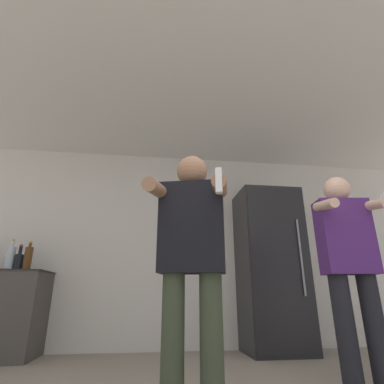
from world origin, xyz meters
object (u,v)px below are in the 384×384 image
object	(u,v)px
bottle_short_whiskey	(19,261)
bottle_amber_bourbon	(10,258)
refrigerator	(271,267)
bottle_dark_rum	(28,258)
person_man_side	(349,261)
person_woman_foreground	(192,252)

from	to	relation	value
bottle_short_whiskey	bottle_amber_bourbon	distance (m)	0.10
refrigerator	bottle_short_whiskey	xyz separation A→B (m)	(-2.96, -0.04, 0.03)
bottle_dark_rum	person_man_side	world-z (taller)	person_man_side
refrigerator	bottle_dark_rum	size ratio (longest dim) A/B	5.95
bottle_short_whiskey	bottle_dark_rum	world-z (taller)	bottle_dark_rum
refrigerator	bottle_dark_rum	world-z (taller)	refrigerator
bottle_short_whiskey	person_woman_foreground	xyz separation A→B (m)	(1.73, -1.77, -0.11)
refrigerator	bottle_amber_bourbon	xyz separation A→B (m)	(-3.05, -0.04, 0.07)
bottle_short_whiskey	person_woman_foreground	bearing A→B (deg)	-45.74
refrigerator	person_woman_foreground	size ratio (longest dim) A/B	1.26
bottle_short_whiskey	person_man_side	world-z (taller)	person_man_side
bottle_dark_rum	refrigerator	bearing A→B (deg)	0.83
refrigerator	bottle_amber_bourbon	world-z (taller)	refrigerator
bottle_short_whiskey	person_man_side	size ratio (longest dim) A/B	0.18
bottle_amber_bourbon	person_man_side	size ratio (longest dim) A/B	0.22
bottle_dark_rum	bottle_amber_bourbon	world-z (taller)	bottle_amber_bourbon
bottle_short_whiskey	bottle_amber_bourbon	bearing A→B (deg)	180.00
refrigerator	bottle_dark_rum	distance (m)	2.86
bottle_dark_rum	bottle_amber_bourbon	size ratio (longest dim) A/B	0.95
bottle_amber_bourbon	person_woman_foreground	size ratio (longest dim) A/B	0.22
bottle_amber_bourbon	person_woman_foreground	bearing A→B (deg)	-44.21
bottle_amber_bourbon	person_woman_foreground	xyz separation A→B (m)	(1.82, -1.77, -0.14)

